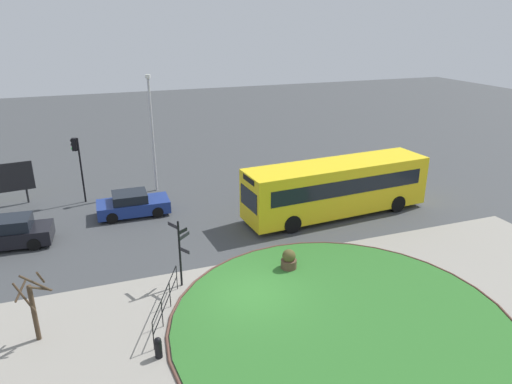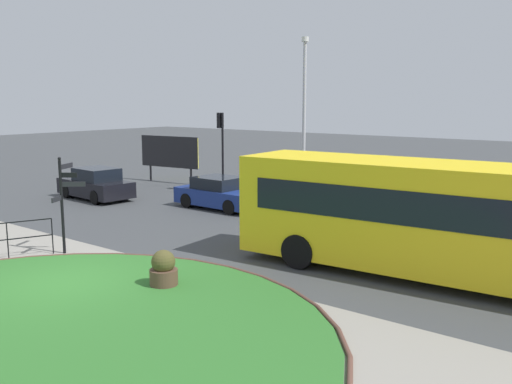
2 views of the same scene
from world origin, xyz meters
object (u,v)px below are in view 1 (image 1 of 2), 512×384
lamppost_tall (152,130)px  planter_near_signpost (289,261)px  signpost_directional (180,248)px  car_far_lane (133,204)px  bus_yellow (337,187)px  car_near_lane (8,233)px  street_tree_bare (34,304)px  bollard_foreground (158,347)px  traffic_light_near (77,156)px

lamppost_tall → planter_near_signpost: (4.04, -12.66, -3.61)m
signpost_directional → car_far_lane: size_ratio=0.74×
car_far_lane → signpost_directional: bearing=-81.5°
lamppost_tall → signpost_directional: bearing=-93.6°
bus_yellow → car_near_lane: size_ratio=2.62×
car_far_lane → street_tree_bare: (-4.38, -10.48, 0.86)m
car_near_lane → street_tree_bare: street_tree_bare is taller
signpost_directional → bollard_foreground: 4.80m
bus_yellow → car_far_lane: (-11.15, 3.95, -1.03)m
signpost_directional → car_far_lane: signpost_directional is taller
bollard_foreground → planter_near_signpost: (6.51, 3.89, 0.05)m
bollard_foreground → car_far_lane: 12.85m
car_far_lane → car_near_lane: bearing=-161.7°
signpost_directional → traffic_light_near: bearing=108.2°
traffic_light_near → signpost_directional: bearing=124.2°
car_near_lane → street_tree_bare: bearing=107.1°
bollard_foreground → car_near_lane: (-5.73, 10.87, 0.28)m
signpost_directional → planter_near_signpost: bearing=-4.6°
bus_yellow → car_far_lane: bus_yellow is taller
bus_yellow → planter_near_signpost: 7.31m
bus_yellow → lamppost_tall: size_ratio=1.48×
planter_near_signpost → street_tree_bare: 10.51m
planter_near_signpost → car_near_lane: bearing=150.3°
lamppost_tall → planter_near_signpost: 13.77m
bollard_foreground → lamppost_tall: size_ratio=0.11×
bus_yellow → traffic_light_near: bearing=-31.3°
traffic_light_near → lamppost_tall: 4.80m
signpost_directional → bus_yellow: size_ratio=0.27×
traffic_light_near → car_far_lane: bearing=146.7°
car_far_lane → lamppost_tall: (1.92, 3.71, 3.42)m
signpost_directional → street_tree_bare: (-5.52, -1.91, -0.29)m
car_far_lane → traffic_light_near: size_ratio=1.01×
signpost_directional → bollard_foreground: (-1.69, -4.27, -1.38)m
planter_near_signpost → street_tree_bare: bearing=-171.6°
planter_near_signpost → street_tree_bare: size_ratio=0.33×
car_near_lane → street_tree_bare: 8.75m
bus_yellow → planter_near_signpost: bearing=39.8°
bus_yellow → car_near_lane: bearing=-10.6°
car_far_lane → street_tree_bare: size_ratio=1.36×
bollard_foreground → street_tree_bare: size_ratio=0.27×
traffic_light_near → planter_near_signpost: (8.69, -12.12, -2.52)m
signpost_directional → street_tree_bare: size_ratio=1.01×
lamppost_tall → planter_near_signpost: lamppost_tall is taller
bollard_foreground → bus_yellow: size_ratio=0.07×
bus_yellow → street_tree_bare: bus_yellow is taller
signpost_directional → street_tree_bare: bearing=-160.9°
bus_yellow → car_near_lane: bus_yellow is taller
signpost_directional → bollard_foreground: bearing=-111.5°
signpost_directional → car_near_lane: (-7.42, 6.60, -1.10)m
traffic_light_near → planter_near_signpost: traffic_light_near is taller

